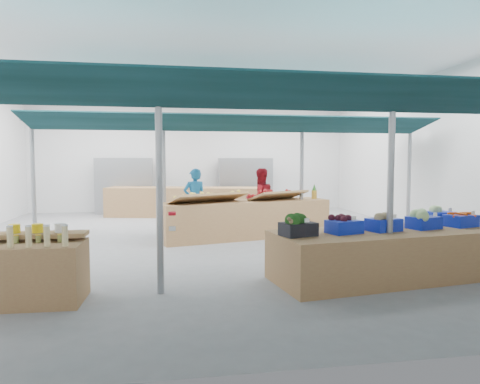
{
  "coord_description": "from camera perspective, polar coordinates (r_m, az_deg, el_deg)",
  "views": [
    {
      "loc": [
        -0.85,
        -10.1,
        1.87
      ],
      "look_at": [
        0.54,
        -1.6,
        1.27
      ],
      "focal_mm": 32.0,
      "sensor_mm": 36.0,
      "label": 1
    }
  ],
  "objects": [
    {
      "name": "apple_heap_yellow",
      "position": [
        10.11,
        -4.25,
        -0.52
      ],
      "size": [
        2.01,
        1.5,
        0.27
      ],
      "rotation": [
        0.0,
        0.0,
        0.48
      ],
      "color": "#997247",
      "rests_on": "fruit_counter"
    },
    {
      "name": "bottle_shelf",
      "position": [
        6.5,
        -27.94,
        -9.22
      ],
      "size": [
        1.83,
        1.15,
        1.08
      ],
      "rotation": [
        0.0,
        0.0,
        -0.03
      ],
      "color": "#8C5D3D",
      "rests_on": "floor"
    },
    {
      "name": "hall",
      "position": [
        11.6,
        -5.14,
        7.81
      ],
      "size": [
        13.0,
        13.0,
        13.0
      ],
      "color": "silver",
      "rests_on": "ground"
    },
    {
      "name": "fruit_counter",
      "position": [
        10.64,
        0.77,
        -3.65
      ],
      "size": [
        4.37,
        1.99,
        0.91
      ],
      "primitive_type": "cube",
      "rotation": [
        0.0,
        0.0,
        0.24
      ],
      "color": "#8C5D3D",
      "rests_on": "floor"
    },
    {
      "name": "far_counter",
      "position": [
        14.84,
        -6.87,
        -1.32
      ],
      "size": [
        5.7,
        2.32,
        1.01
      ],
      "primitive_type": "cube",
      "rotation": [
        0.0,
        0.0,
        -0.22
      ],
      "color": "#8C5D3D",
      "rests_on": "floor"
    },
    {
      "name": "pineapple",
      "position": [
        11.4,
        9.87,
        0.02
      ],
      "size": [
        0.14,
        0.14,
        0.39
      ],
      "rotation": [
        0.0,
        0.0,
        0.48
      ],
      "color": "#8C6019",
      "rests_on": "fruit_counter"
    },
    {
      "name": "vendor_right",
      "position": [
        11.78,
        2.71,
        -0.97
      ],
      "size": [
        0.96,
        0.82,
        1.7
      ],
      "primitive_type": "imported",
      "rotation": [
        0.0,
        0.0,
        3.38
      ],
      "color": "maroon",
      "rests_on": "floor"
    },
    {
      "name": "crate_broccoli",
      "position": [
        6.44,
        7.78,
        -4.41
      ],
      "size": [
        0.58,
        0.48,
        0.35
      ],
      "rotation": [
        0.0,
        0.0,
        0.29
      ],
      "color": "black",
      "rests_on": "veg_counter"
    },
    {
      "name": "pole_grid",
      "position": [
        8.5,
        1.54,
        3.59
      ],
      "size": [
        10.0,
        4.6,
        3.0
      ],
      "color": "gray",
      "rests_on": "floor"
    },
    {
      "name": "vendor_left",
      "position": [
        11.54,
        -6.06,
        -1.1
      ],
      "size": [
        0.7,
        0.54,
        1.7
      ],
      "primitive_type": "imported",
      "rotation": [
        0.0,
        0.0,
        3.38
      ],
      "color": "#166095",
      "rests_on": "floor"
    },
    {
      "name": "back_shelving_left",
      "position": [
        16.21,
        -15.16,
        0.78
      ],
      "size": [
        2.0,
        0.5,
        2.0
      ],
      "primitive_type": "cube",
      "color": "#B23F33",
      "rests_on": "floor"
    },
    {
      "name": "apple_heap_red",
      "position": [
        10.86,
        5.15,
        -0.21
      ],
      "size": [
        1.65,
        1.31,
        0.27
      ],
      "rotation": [
        0.0,
        0.0,
        0.48
      ],
      "color": "#997247",
      "rests_on": "fruit_counter"
    },
    {
      "name": "crate_beets",
      "position": [
        6.81,
        13.7,
        -4.24
      ],
      "size": [
        0.58,
        0.48,
        0.29
      ],
      "rotation": [
        0.0,
        0.0,
        0.29
      ],
      "color": "#1024AD",
      "rests_on": "veg_counter"
    },
    {
      "name": "crate_extra",
      "position": [
        8.57,
        25.02,
        -2.73
      ],
      "size": [
        0.58,
        0.49,
        0.32
      ],
      "rotation": [
        0.0,
        0.0,
        0.31
      ],
      "color": "#1024AD",
      "rests_on": "veg_counter"
    },
    {
      "name": "awnings",
      "position": [
        8.55,
        1.55,
        10.09
      ],
      "size": [
        9.5,
        7.08,
        0.3
      ],
      "color": "black",
      "rests_on": "pole_grid"
    },
    {
      "name": "crate_celeriac",
      "position": [
        7.21,
        18.61,
        -3.79
      ],
      "size": [
        0.58,
        0.48,
        0.31
      ],
      "rotation": [
        0.0,
        0.0,
        0.29
      ],
      "color": "#1024AD",
      "rests_on": "veg_counter"
    },
    {
      "name": "pole_ribbon",
      "position": [
        6.51,
        -9.04,
        -3.04
      ],
      "size": [
        0.12,
        0.12,
        0.28
      ],
      "color": "red",
      "rests_on": "pole_grid"
    },
    {
      "name": "crate_cabbage",
      "position": [
        7.69,
        23.29,
        -3.33
      ],
      "size": [
        0.58,
        0.48,
        0.35
      ],
      "rotation": [
        0.0,
        0.0,
        0.29
      ],
      "color": "#1024AD",
      "rests_on": "veg_counter"
    },
    {
      "name": "back_shelving_right",
      "position": [
        16.37,
        0.71,
        0.95
      ],
      "size": [
        2.0,
        0.5,
        2.0
      ],
      "primitive_type": "cube",
      "color": "#B23F33",
      "rests_on": "floor"
    },
    {
      "name": "sparrow",
      "position": [
        6.23,
        6.85,
        -3.85
      ],
      "size": [
        0.12,
        0.09,
        0.11
      ],
      "rotation": [
        0.0,
        0.0,
        0.29
      ],
      "color": "brown",
      "rests_on": "crate_broccoli"
    },
    {
      "name": "crate_carrots",
      "position": [
        8.22,
        27.38,
        -3.33
      ],
      "size": [
        0.58,
        0.48,
        0.29
      ],
      "rotation": [
        0.0,
        0.0,
        0.29
      ],
      "color": "#1024AD",
      "rests_on": "veg_counter"
    },
    {
      "name": "floor",
      "position": [
        10.31,
        -4.46,
        -6.48
      ],
      "size": [
        13.0,
        13.0,
        0.0
      ],
      "primitive_type": "plane",
      "color": "slate",
      "rests_on": "ground"
    },
    {
      "name": "veg_counter",
      "position": [
        7.43,
        19.91,
        -7.77
      ],
      "size": [
        4.14,
        1.9,
        0.78
      ],
      "primitive_type": "cube",
      "rotation": [
        0.0,
        0.0,
        0.15
      ],
      "color": "#8C5D3D",
      "rests_on": "floor"
    }
  ]
}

